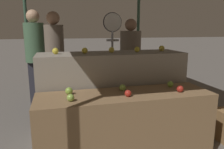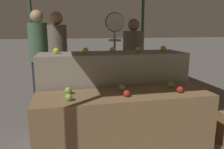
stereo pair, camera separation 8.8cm
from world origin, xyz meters
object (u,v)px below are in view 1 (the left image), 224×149
at_px(produce_scale, 112,41).
at_px(person_customer_left, 35,51).
at_px(person_vendor_at_scale, 130,58).
at_px(person_customer_right, 55,53).

bearing_deg(produce_scale, person_customer_left, 145.27).
xyz_separation_m(produce_scale, person_vendor_at_scale, (0.41, 0.31, -0.32)).
bearing_deg(produce_scale, person_customer_right, 148.06).
xyz_separation_m(produce_scale, person_customer_left, (-1.26, 0.88, -0.21)).
relative_size(person_vendor_at_scale, person_customer_right, 0.93).
height_order(produce_scale, person_customer_left, person_customer_left).
xyz_separation_m(person_customer_left, person_customer_right, (0.35, -0.31, -0.02)).
relative_size(produce_scale, person_customer_left, 0.95).
relative_size(produce_scale, person_vendor_at_scale, 1.05).
bearing_deg(person_vendor_at_scale, person_customer_left, 9.27).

